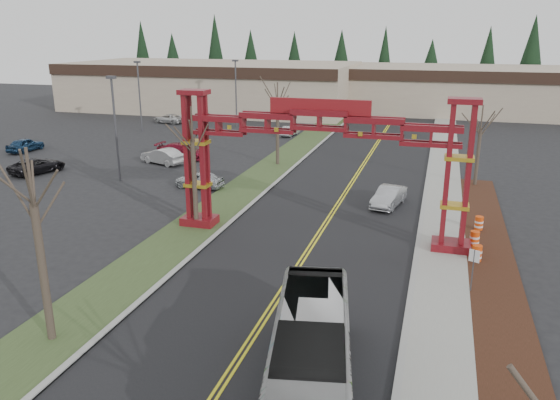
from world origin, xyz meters
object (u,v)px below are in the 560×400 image
at_px(bare_tree_median_far, 277,106).
at_px(light_pole_far, 236,88).
at_px(street_sign, 474,262).
at_px(barrel_mid, 474,240).
at_px(bare_tree_median_near, 34,205).
at_px(parked_car_far_a, 290,131).
at_px(parked_car_mid_b, 25,145).
at_px(light_pole_near, 115,121).
at_px(parked_car_far_b, 169,119).
at_px(barrel_north, 479,224).
at_px(transit_bus, 310,366).
at_px(gateway_arch, 319,143).
at_px(parked_car_mid_a, 182,151).
at_px(retail_building_east, 464,89).
at_px(silver_sedan, 389,197).
at_px(barrel_south, 477,254).
at_px(retail_building_west, 213,86).
at_px(light_pole_mid, 139,91).
at_px(parked_car_near_c, 37,165).
at_px(bare_tree_median_mid, 193,141).
at_px(bare_tree_right_far, 481,129).
at_px(parked_car_near_b, 163,156).
at_px(parked_car_near_a, 199,180).

height_order(bare_tree_median_far, light_pole_far, light_pole_far).
xyz_separation_m(street_sign, barrel_mid, (0.41, 6.24, -1.11)).
distance_m(bare_tree_median_near, barrel_mid, 24.03).
bearing_deg(parked_car_far_a, parked_car_mid_b, 40.19).
bearing_deg(light_pole_near, parked_car_far_b, 109.76).
xyz_separation_m(bare_tree_median_far, light_pole_far, (-11.75, 19.79, -0.57)).
bearing_deg(street_sign, barrel_north, 85.07).
relative_size(transit_bus, parked_car_far_a, 3.01).
distance_m(gateway_arch, parked_car_mid_a, 25.92).
bearing_deg(street_sign, retail_building_east, 89.10).
bearing_deg(silver_sedan, light_pole_near, -170.12).
bearing_deg(retail_building_east, barrel_south, -90.56).
height_order(retail_building_west, light_pole_mid, light_pole_mid).
bearing_deg(barrel_south, retail_building_west, 125.46).
xyz_separation_m(transit_bus, parked_car_far_b, (-33.22, 53.58, -0.91)).
height_order(street_sign, barrel_south, street_sign).
height_order(retail_building_west, bare_tree_median_far, bare_tree_median_far).
height_order(silver_sedan, parked_car_far_a, silver_sedan).
height_order(gateway_arch, light_pole_far, gateway_arch).
height_order(parked_car_near_c, street_sign, street_sign).
relative_size(retail_building_west, parked_car_near_c, 9.20).
relative_size(bare_tree_median_mid, street_sign, 3.50).
xyz_separation_m(barrel_mid, barrel_north, (0.40, 3.05, -0.02)).
relative_size(bare_tree_median_near, bare_tree_median_mid, 1.03).
relative_size(retail_building_west, barrel_mid, 44.42).
distance_m(gateway_arch, transit_bus, 16.76).
xyz_separation_m(parked_car_mid_b, bare_tree_right_far, (45.73, -0.69, 4.02)).
distance_m(parked_car_near_b, parked_car_mid_a, 2.77).
bearing_deg(bare_tree_median_near, parked_car_far_a, 93.58).
bearing_deg(light_pole_near, bare_tree_median_near, -63.91).
bearing_deg(parked_car_near_c, light_pole_mid, -68.26).
xyz_separation_m(parked_car_near_b, street_sign, (27.75, -20.45, 0.86)).
bearing_deg(barrel_mid, parked_car_near_b, 153.23).
bearing_deg(retail_building_east, bare_tree_right_far, -90.00).
bearing_deg(bare_tree_median_near, bare_tree_median_mid, 90.00).
height_order(parked_car_mid_a, bare_tree_median_mid, bare_tree_median_mid).
relative_size(parked_car_far_a, light_pole_mid, 0.42).
xyz_separation_m(bare_tree_median_far, street_sign, (16.94, -23.30, -4.04)).
bearing_deg(parked_car_near_a, light_pole_near, -86.85).
relative_size(retail_building_east, parked_car_near_b, 8.10).
bearing_deg(bare_tree_median_far, parked_car_far_b, 137.96).
relative_size(bare_tree_median_far, barrel_mid, 7.57).
xyz_separation_m(parked_car_near_a, parked_car_far_b, (-18.12, 29.49, -0.06)).
bearing_deg(light_pole_near, parked_car_mid_a, 81.95).
height_order(parked_car_near_a, parked_car_near_c, parked_car_near_a).
bearing_deg(parked_car_far_a, parked_car_near_a, 93.81).
bearing_deg(parked_car_mid_a, barrel_south, -123.37).
xyz_separation_m(parked_car_near_b, parked_car_near_c, (-9.21, -6.47, -0.08)).
bearing_deg(parked_car_near_c, light_pole_near, -164.79).
height_order(parked_car_near_c, light_pole_mid, light_pole_mid).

